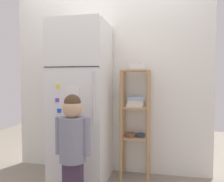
{
  "coord_description": "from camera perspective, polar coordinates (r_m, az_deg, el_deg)",
  "views": [
    {
      "loc": [
        0.63,
        -2.5,
        1.19
      ],
      "look_at": [
        0.1,
        0.02,
        1.06
      ],
      "focal_mm": 36.41,
      "sensor_mm": 36.0,
      "label": 1
    }
  ],
  "objects": [
    {
      "name": "child_standing",
      "position": [
        2.17,
        -9.83,
        -11.8
      ],
      "size": [
        0.34,
        0.25,
        1.05
      ],
      "color": "#46324B",
      "rests_on": "ground"
    },
    {
      "name": "ground_plane",
      "position": [
        2.84,
        -2.31,
        -21.85
      ],
      "size": [
        6.0,
        6.0,
        0.0
      ],
      "primitive_type": "plane",
      "color": "gray"
    },
    {
      "name": "pantry_shelf_unit",
      "position": [
        2.74,
        5.89,
        -5.97
      ],
      "size": [
        0.34,
        0.29,
        1.3
      ],
      "color": "tan",
      "rests_on": "ground"
    },
    {
      "name": "fruit_bin",
      "position": [
        2.71,
        6.8,
        5.9
      ],
      "size": [
        0.19,
        0.16,
        0.08
      ],
      "color": "white",
      "rests_on": "pantry_shelf_unit"
    },
    {
      "name": "refrigerator",
      "position": [
        2.68,
        -7.64,
        -2.84
      ],
      "size": [
        0.61,
        0.67,
        1.84
      ],
      "color": "white",
      "rests_on": "ground"
    },
    {
      "name": "kitchen_wall_back",
      "position": [
        2.93,
        -0.61,
        2.57
      ],
      "size": [
        2.54,
        0.03,
        2.34
      ],
      "primitive_type": "cube",
      "color": "silver",
      "rests_on": "ground"
    }
  ]
}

